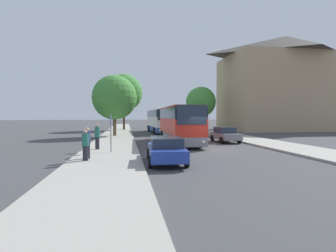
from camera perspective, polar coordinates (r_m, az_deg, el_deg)
ground_plane at (r=19.90m, az=8.10°, el=-5.23°), size 300.00×300.00×0.00m
sidewalk_left at (r=19.03m, az=-12.55°, el=-5.38°), size 4.00×120.00×0.15m
sidewalk_right at (r=22.95m, az=25.09°, el=-4.24°), size 4.00×120.00×0.15m
building_right_background at (r=51.94m, az=24.13°, el=8.47°), size 21.20×12.57×16.78m
bus_front at (r=24.59m, az=2.43°, el=0.47°), size 3.02×11.26×3.41m
bus_middle at (r=40.07m, az=-1.91°, el=1.21°), size 2.97×11.62×3.49m
parked_car_left_curb at (r=14.38m, az=-0.43°, el=-5.09°), size 2.21×4.59×1.42m
parked_car_right_near at (r=26.14m, az=12.32°, el=-1.79°), size 2.06×3.95×1.48m
parked_car_right_far at (r=48.91m, az=2.66°, el=0.17°), size 2.07×4.26×1.58m
bus_stop_sign at (r=17.95m, az=-12.34°, el=-0.57°), size 0.08×0.45×2.52m
pedestrian_waiting_near at (r=19.67m, az=-15.15°, el=-2.19°), size 0.36×0.36×1.85m
pedestrian_waiting_far at (r=15.62m, az=-17.16°, el=-3.53°), size 0.36×0.36×1.76m
pedestrian_walking_back at (r=14.91m, az=-17.54°, el=-3.99°), size 0.36×0.36×1.67m
tree_left_near at (r=32.75m, az=-11.57°, el=6.08°), size 5.43×5.43×7.37m
tree_left_far at (r=47.14m, az=-9.60°, el=7.16°), size 6.55×6.55×9.78m
tree_right_near at (r=46.10m, az=7.17°, el=5.24°), size 5.21×5.21×7.47m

